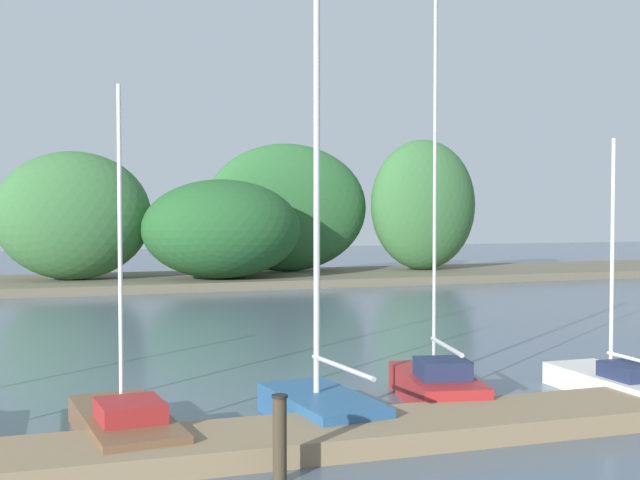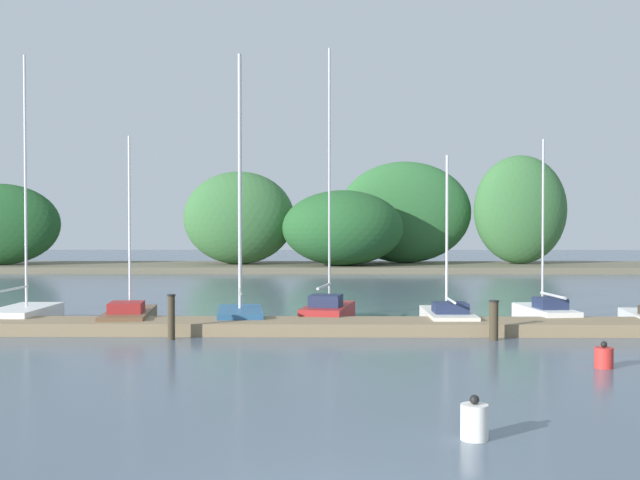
% 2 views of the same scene
% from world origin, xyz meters
% --- Properties ---
extents(dock_pier, '(29.32, 1.80, 0.35)m').
position_xyz_m(dock_pier, '(0.00, 13.74, 0.17)').
color(dock_pier, '#847051').
rests_on(dock_pier, ground).
extents(far_shore, '(61.65, 8.70, 7.53)m').
position_xyz_m(far_shore, '(-0.75, 41.85, 2.79)').
color(far_shore, '#66604C').
rests_on(far_shore, ground).
extents(sailboat_2, '(1.63, 3.75, 5.69)m').
position_xyz_m(sailboat_2, '(-6.10, 15.08, 0.30)').
color(sailboat_2, brown).
rests_on(sailboat_2, ground).
extents(sailboat_3, '(1.62, 3.46, 8.13)m').
position_xyz_m(sailboat_3, '(-2.78, 15.18, 0.44)').
color(sailboat_3, '#285684').
rests_on(sailboat_3, ground).
extents(sailboat_4, '(1.77, 3.28, 8.49)m').
position_xyz_m(sailboat_4, '(-0.14, 15.96, 0.39)').
color(sailboat_4, maroon).
rests_on(sailboat_4, ground).
extents(sailboat_5, '(1.30, 3.51, 5.10)m').
position_xyz_m(sailboat_5, '(3.42, 15.18, 0.30)').
color(sailboat_5, silver).
rests_on(sailboat_5, ground).
extents(mooring_piling_1, '(0.22, 0.22, 1.20)m').
position_xyz_m(mooring_piling_1, '(-4.28, 12.39, 0.60)').
color(mooring_piling_1, '#3D3323').
rests_on(mooring_piling_1, ground).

